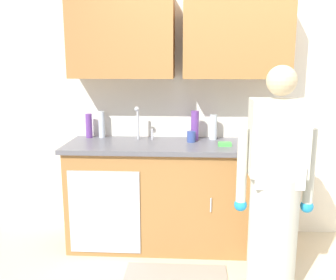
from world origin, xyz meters
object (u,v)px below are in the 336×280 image
bottle_water_tall (102,124)px  bottle_water_short (213,127)px  sink (140,144)px  cup_by_sink (191,137)px  sponge (225,144)px  bottle_dish_liquid (89,126)px  person_at_sink (274,201)px  knife_on_counter (257,141)px  bottle_soap (195,125)px

bottle_water_tall → bottle_water_short: 1.05m
sink → cup_by_sink: bearing=7.0°
sink → sponge: 0.74m
cup_by_sink → sink: bearing=-173.0°
sink → bottle_water_short: sink is taller
sink → bottle_dish_liquid: size_ratio=2.21×
person_at_sink → bottle_dish_liquid: 1.84m
person_at_sink → bottle_water_short: 1.05m
bottle_dish_liquid → knife_on_counter: 1.55m
knife_on_counter → sponge: size_ratio=2.18×
bottle_water_short → bottle_water_tall: bearing=178.0°
sponge → bottle_water_tall: bearing=164.9°
person_at_sink → bottle_dish_liquid: (-1.54, 0.93, 0.36)m
bottle_water_short → knife_on_counter: (0.38, -0.08, -0.11)m
bottle_water_tall → knife_on_counter: bearing=-4.8°
cup_by_sink → bottle_water_short: bearing=33.0°
bottle_water_tall → knife_on_counter: size_ratio=1.04×
sink → bottle_water_tall: sink is taller
knife_on_counter → bottle_dish_liquid: bearing=60.1°
bottle_soap → bottle_water_short: bearing=10.0°
bottle_soap → bottle_water_short: bottle_soap is taller
person_at_sink → knife_on_counter: person_at_sink is taller
bottle_dish_liquid → bottle_water_tall: bearing=7.7°
bottle_soap → person_at_sink: bearing=-58.0°
sink → sponge: size_ratio=4.55×
person_at_sink → knife_on_counter: size_ratio=6.75×
bottle_water_short → bottle_dish_liquid: bottle_water_short is taller
bottle_water_short → sink: bearing=-164.1°
person_at_sink → cup_by_sink: (-0.58, 0.78, 0.30)m
person_at_sink → bottle_dish_liquid: bearing=149.0°
bottle_dish_liquid → knife_on_counter: bearing=-3.8°
sink → person_at_sink: bearing=-35.0°
bottle_water_short → knife_on_counter: 0.41m
sink → bottle_soap: size_ratio=1.86×
sink → person_at_sink: size_ratio=0.31×
bottle_dish_liquid → sponge: size_ratio=2.06×
person_at_sink → bottle_water_tall: person_at_sink is taller
sink → knife_on_counter: bearing=5.6°
cup_by_sink → bottle_water_tall: bearing=168.8°
bottle_water_short → knife_on_counter: bearing=-12.2°
bottle_water_short → cup_by_sink: 0.25m
knife_on_counter → sponge: (-0.30, -0.19, 0.01)m
bottle_water_tall → cup_by_sink: bottle_water_tall is taller
cup_by_sink → knife_on_counter: size_ratio=0.41×
bottle_water_tall → bottle_dish_liquid: 0.12m
bottle_soap → bottle_dish_liquid: bearing=177.1°
sink → bottle_dish_liquid: 0.57m
bottle_water_short → sponge: bearing=-72.7°
bottle_dish_liquid → cup_by_sink: size_ratio=2.32×
sink → knife_on_counter: 1.04m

